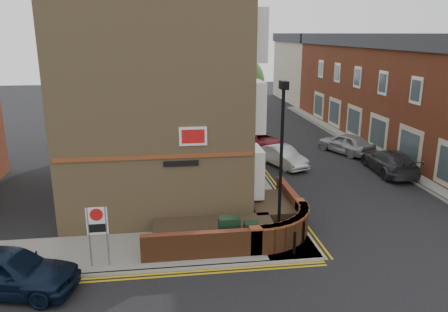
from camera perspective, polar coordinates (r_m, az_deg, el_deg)
ground at (r=16.09m, az=2.47°, el=-14.15°), size 120.00×120.00×0.00m
pavement_corner at (r=17.19m, az=-10.27°, el=-12.08°), size 13.00×3.00×0.12m
pavement_main at (r=31.09m, az=0.92°, el=0.93°), size 2.00×32.00×0.12m
pavement_far at (r=31.91m, az=21.70°, el=0.18°), size 4.00×40.00×0.12m
kerb_side at (r=15.88m, az=-10.48°, el=-14.59°), size 13.00×0.15×0.12m
kerb_main_near at (r=31.25m, az=2.73°, el=1.00°), size 0.15×32.00×0.12m
kerb_main_far at (r=30.99m, az=18.48°, el=0.05°), size 0.15×40.00×0.12m
yellow_lines_side at (r=15.70m, az=-10.51°, el=-15.22°), size 13.00×0.28×0.01m
yellow_lines_main at (r=31.31m, az=3.18°, el=0.92°), size 0.28×32.00×0.01m
corner_building at (r=21.79m, az=-8.67°, el=10.87°), size 8.95×10.40×13.60m
garden_wall at (r=18.26m, az=1.07°, el=-10.28°), size 6.80×6.00×1.20m
lamppost at (r=16.17m, az=7.45°, el=-1.18°), size 0.25×0.50×6.30m
utility_cabinet_large at (r=16.84m, az=0.69°, el=-9.91°), size 0.80×0.45×1.20m
utility_cabinet_small at (r=16.72m, az=3.60°, el=-10.33°), size 0.55×0.40×1.10m
bollard_near at (r=16.59m, az=9.19°, el=-11.13°), size 0.11×0.11×0.90m
bollard_far at (r=17.44m, az=10.34°, el=-9.79°), size 0.11×0.11×0.90m
zone_sign at (r=15.77m, az=-16.21°, el=-8.75°), size 0.72×0.07×2.20m
far_terrace at (r=35.35m, az=21.37°, el=8.24°), size 5.40×30.40×8.00m
far_terrace_cream at (r=54.59m, az=10.68°, el=11.33°), size 5.40×12.40×8.00m
tree_near at (r=28.32m, az=1.56°, el=9.04°), size 3.64×3.65×6.70m
tree_mid at (r=36.16m, az=-0.51°, el=11.29°), size 4.03×4.03×7.42m
tree_far at (r=44.10m, az=-1.85°, el=11.72°), size 3.81×3.81×7.00m
traffic_light_assembly at (r=39.38m, az=-0.47°, el=8.13°), size 0.20×0.16×4.20m
navy_hatchback at (r=15.85m, az=-26.46°, el=-13.29°), size 4.74×2.78×1.51m
silver_car_near at (r=27.35m, az=7.70°, el=-0.06°), size 2.61×4.02×1.25m
red_car_main at (r=31.35m, az=4.84°, el=2.03°), size 3.46×4.79×1.21m
grey_car_far at (r=27.58m, az=20.82°, el=-0.68°), size 2.28×4.93×1.39m
silver_car_far at (r=31.17m, az=15.68°, el=1.61°), size 3.24×4.49×1.42m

